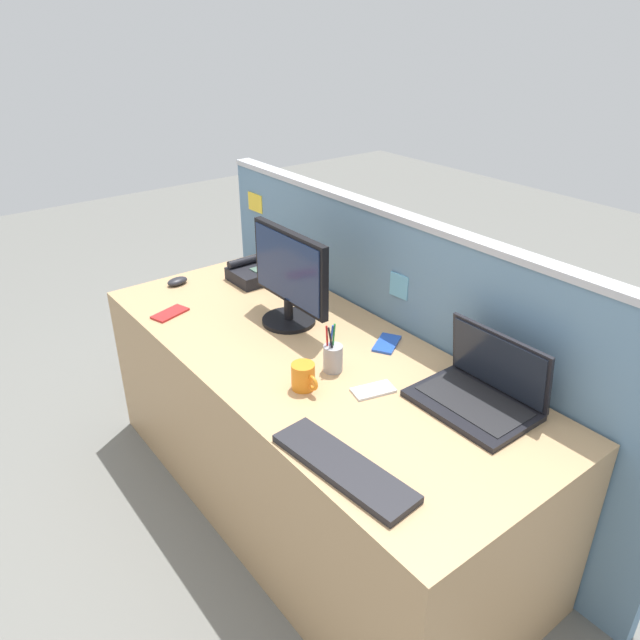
{
  "coord_description": "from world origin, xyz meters",
  "views": [
    {
      "loc": [
        1.54,
        -1.13,
        1.84
      ],
      "look_at": [
        0.0,
        0.05,
        0.84
      ],
      "focal_mm": 33.92,
      "sensor_mm": 36.0,
      "label": 1
    }
  ],
  "objects_px": {
    "desk_phone": "(251,274)",
    "keyboard_main": "(343,467)",
    "cell_phone_blue_case": "(387,343)",
    "desktop_monitor": "(289,276)",
    "pen_cup": "(333,357)",
    "cell_phone_red_case": "(170,313)",
    "laptop": "(482,388)",
    "cell_phone_white_slab": "(373,390)",
    "coffee_mug": "(304,377)",
    "computer_mouse_right_hand": "(177,281)"
  },
  "relations": [
    {
      "from": "keyboard_main",
      "to": "pen_cup",
      "type": "height_order",
      "value": "pen_cup"
    },
    {
      "from": "computer_mouse_right_hand",
      "to": "cell_phone_blue_case",
      "type": "bearing_deg",
      "value": 10.68
    },
    {
      "from": "keyboard_main",
      "to": "cell_phone_blue_case",
      "type": "height_order",
      "value": "keyboard_main"
    },
    {
      "from": "cell_phone_red_case",
      "to": "computer_mouse_right_hand",
      "type": "bearing_deg",
      "value": 131.24
    },
    {
      "from": "computer_mouse_right_hand",
      "to": "cell_phone_red_case",
      "type": "xyz_separation_m",
      "value": [
        0.26,
        -0.16,
        -0.01
      ]
    },
    {
      "from": "laptop",
      "to": "cell_phone_red_case",
      "type": "xyz_separation_m",
      "value": [
        -1.19,
        -0.51,
        -0.05
      ]
    },
    {
      "from": "laptop",
      "to": "cell_phone_blue_case",
      "type": "bearing_deg",
      "value": 177.23
    },
    {
      "from": "desk_phone",
      "to": "cell_phone_red_case",
      "type": "xyz_separation_m",
      "value": [
        0.09,
        -0.45,
        -0.03
      ]
    },
    {
      "from": "keyboard_main",
      "to": "cell_phone_red_case",
      "type": "relative_size",
      "value": 3.04
    },
    {
      "from": "desktop_monitor",
      "to": "cell_phone_red_case",
      "type": "relative_size",
      "value": 2.96
    },
    {
      "from": "keyboard_main",
      "to": "cell_phone_white_slab",
      "type": "relative_size",
      "value": 3.26
    },
    {
      "from": "cell_phone_blue_case",
      "to": "coffee_mug",
      "type": "distance_m",
      "value": 0.42
    },
    {
      "from": "laptop",
      "to": "computer_mouse_right_hand",
      "type": "xyz_separation_m",
      "value": [
        -1.45,
        -0.35,
        -0.04
      ]
    },
    {
      "from": "pen_cup",
      "to": "cell_phone_blue_case",
      "type": "distance_m",
      "value": 0.28
    },
    {
      "from": "pen_cup",
      "to": "computer_mouse_right_hand",
      "type": "bearing_deg",
      "value": -174.18
    },
    {
      "from": "cell_phone_red_case",
      "to": "coffee_mug",
      "type": "xyz_separation_m",
      "value": [
        0.77,
        0.12,
        0.04
      ]
    },
    {
      "from": "desk_phone",
      "to": "computer_mouse_right_hand",
      "type": "bearing_deg",
      "value": -119.68
    },
    {
      "from": "cell_phone_blue_case",
      "to": "desktop_monitor",
      "type": "bearing_deg",
      "value": 175.11
    },
    {
      "from": "cell_phone_red_case",
      "to": "pen_cup",
      "type": "bearing_deg",
      "value": 2.08
    },
    {
      "from": "cell_phone_white_slab",
      "to": "pen_cup",
      "type": "bearing_deg",
      "value": -157.89
    },
    {
      "from": "desktop_monitor",
      "to": "cell_phone_red_case",
      "type": "bearing_deg",
      "value": -134.84
    },
    {
      "from": "desktop_monitor",
      "to": "cell_phone_white_slab",
      "type": "height_order",
      "value": "desktop_monitor"
    },
    {
      "from": "coffee_mug",
      "to": "desktop_monitor",
      "type": "bearing_deg",
      "value": 150.11
    },
    {
      "from": "computer_mouse_right_hand",
      "to": "coffee_mug",
      "type": "distance_m",
      "value": 1.04
    },
    {
      "from": "pen_cup",
      "to": "coffee_mug",
      "type": "height_order",
      "value": "pen_cup"
    },
    {
      "from": "desktop_monitor",
      "to": "pen_cup",
      "type": "bearing_deg",
      "value": -13.66
    },
    {
      "from": "laptop",
      "to": "cell_phone_red_case",
      "type": "relative_size",
      "value": 2.48
    },
    {
      "from": "laptop",
      "to": "keyboard_main",
      "type": "xyz_separation_m",
      "value": [
        -0.02,
        -0.55,
        -0.04
      ]
    },
    {
      "from": "cell_phone_blue_case",
      "to": "cell_phone_white_slab",
      "type": "distance_m",
      "value": 0.32
    },
    {
      "from": "keyboard_main",
      "to": "cell_phone_blue_case",
      "type": "relative_size",
      "value": 3.22
    },
    {
      "from": "desktop_monitor",
      "to": "keyboard_main",
      "type": "bearing_deg",
      "value": -25.91
    },
    {
      "from": "desk_phone",
      "to": "pen_cup",
      "type": "relative_size",
      "value": 1.08
    },
    {
      "from": "desk_phone",
      "to": "computer_mouse_right_hand",
      "type": "distance_m",
      "value": 0.34
    },
    {
      "from": "pen_cup",
      "to": "cell_phone_blue_case",
      "type": "bearing_deg",
      "value": 93.57
    },
    {
      "from": "desktop_monitor",
      "to": "cell_phone_white_slab",
      "type": "bearing_deg",
      "value": -7.05
    },
    {
      "from": "keyboard_main",
      "to": "computer_mouse_right_hand",
      "type": "distance_m",
      "value": 1.44
    },
    {
      "from": "laptop",
      "to": "cell_phone_white_slab",
      "type": "relative_size",
      "value": 2.66
    },
    {
      "from": "cell_phone_blue_case",
      "to": "cell_phone_white_slab",
      "type": "bearing_deg",
      "value": -81.55
    },
    {
      "from": "keyboard_main",
      "to": "cell_phone_white_slab",
      "type": "xyz_separation_m",
      "value": [
        -0.23,
        0.32,
        -0.01
      ]
    },
    {
      "from": "computer_mouse_right_hand",
      "to": "cell_phone_red_case",
      "type": "distance_m",
      "value": 0.31
    },
    {
      "from": "computer_mouse_right_hand",
      "to": "pen_cup",
      "type": "height_order",
      "value": "pen_cup"
    },
    {
      "from": "computer_mouse_right_hand",
      "to": "cell_phone_white_slab",
      "type": "distance_m",
      "value": 1.2
    },
    {
      "from": "desktop_monitor",
      "to": "laptop",
      "type": "height_order",
      "value": "desktop_monitor"
    },
    {
      "from": "pen_cup",
      "to": "cell_phone_red_case",
      "type": "distance_m",
      "value": 0.79
    },
    {
      "from": "coffee_mug",
      "to": "cell_phone_white_slab",
      "type": "bearing_deg",
      "value": 47.57
    },
    {
      "from": "computer_mouse_right_hand",
      "to": "coffee_mug",
      "type": "height_order",
      "value": "coffee_mug"
    },
    {
      "from": "desktop_monitor",
      "to": "keyboard_main",
      "type": "relative_size",
      "value": 0.97
    },
    {
      "from": "desk_phone",
      "to": "keyboard_main",
      "type": "bearing_deg",
      "value": -21.21
    },
    {
      "from": "keyboard_main",
      "to": "pen_cup",
      "type": "bearing_deg",
      "value": 139.38
    },
    {
      "from": "coffee_mug",
      "to": "cell_phone_blue_case",
      "type": "bearing_deg",
      "value": 96.17
    }
  ]
}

